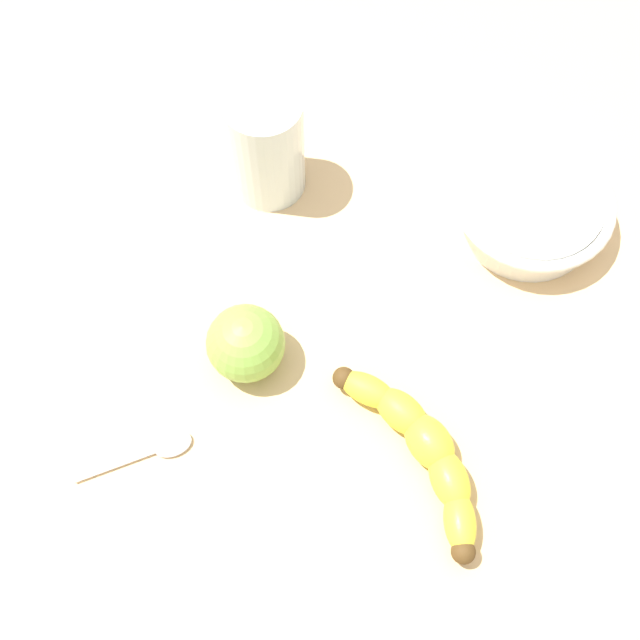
{
  "coord_description": "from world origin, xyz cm",
  "views": [
    {
      "loc": [
        -2.21,
        -35.05,
        73.85
      ],
      "look_at": [
        -0.75,
        -1.59,
        5.0
      ],
      "focal_mm": 43.83,
      "sensor_mm": 36.0,
      "label": 1
    }
  ],
  "objects_px": {
    "ceramic_bowl": "(531,209)",
    "teaspoon": "(166,447)",
    "banana": "(421,447)",
    "smoothie_glass": "(267,148)",
    "green_apple_fruit": "(246,344)"
  },
  "relations": [
    {
      "from": "ceramic_bowl",
      "to": "teaspoon",
      "type": "relative_size",
      "value": 1.51
    },
    {
      "from": "banana",
      "to": "smoothie_glass",
      "type": "height_order",
      "value": "smoothie_glass"
    },
    {
      "from": "banana",
      "to": "teaspoon",
      "type": "relative_size",
      "value": 1.71
    },
    {
      "from": "smoothie_glass",
      "to": "teaspoon",
      "type": "height_order",
      "value": "smoothie_glass"
    },
    {
      "from": "green_apple_fruit",
      "to": "teaspoon",
      "type": "xyz_separation_m",
      "value": [
        -0.08,
        -0.09,
        -0.03
      ]
    },
    {
      "from": "banana",
      "to": "green_apple_fruit",
      "type": "distance_m",
      "value": 0.19
    },
    {
      "from": "banana",
      "to": "green_apple_fruit",
      "type": "height_order",
      "value": "green_apple_fruit"
    },
    {
      "from": "banana",
      "to": "green_apple_fruit",
      "type": "relative_size",
      "value": 2.52
    },
    {
      "from": "green_apple_fruit",
      "to": "teaspoon",
      "type": "distance_m",
      "value": 0.12
    },
    {
      "from": "green_apple_fruit",
      "to": "ceramic_bowl",
      "type": "bearing_deg",
      "value": 25.93
    },
    {
      "from": "banana",
      "to": "ceramic_bowl",
      "type": "relative_size",
      "value": 1.13
    },
    {
      "from": "banana",
      "to": "smoothie_glass",
      "type": "bearing_deg",
      "value": -6.55
    },
    {
      "from": "ceramic_bowl",
      "to": "banana",
      "type": "bearing_deg",
      "value": -119.34
    },
    {
      "from": "ceramic_bowl",
      "to": "green_apple_fruit",
      "type": "distance_m",
      "value": 0.33
    },
    {
      "from": "teaspoon",
      "to": "banana",
      "type": "bearing_deg",
      "value": -22.67
    }
  ]
}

